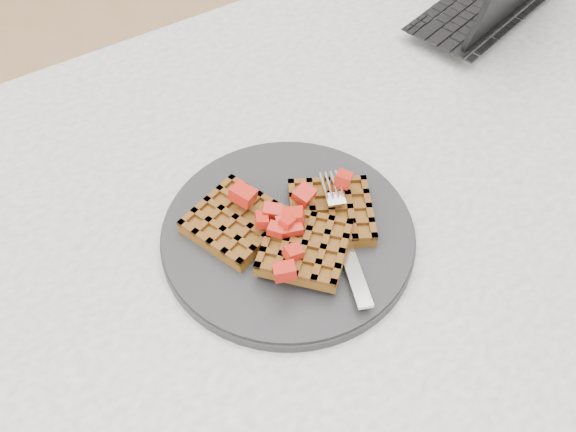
% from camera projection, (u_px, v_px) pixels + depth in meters
% --- Properties ---
extents(ground, '(4.00, 4.00, 0.00)m').
position_uv_depth(ground, '(310.00, 426.00, 1.34)').
color(ground, tan).
rests_on(ground, ground).
extents(table, '(1.20, 0.80, 0.75)m').
position_uv_depth(table, '(323.00, 245.00, 0.85)').
color(table, silver).
rests_on(table, ground).
extents(plate, '(0.28, 0.28, 0.02)m').
position_uv_depth(plate, '(288.00, 234.00, 0.71)').
color(plate, black).
rests_on(plate, table).
extents(waffles, '(0.21, 0.19, 0.03)m').
position_uv_depth(waffles, '(290.00, 226.00, 0.69)').
color(waffles, brown).
rests_on(waffles, plate).
extents(strawberry_pile, '(0.15, 0.15, 0.02)m').
position_uv_depth(strawberry_pile, '(288.00, 208.00, 0.67)').
color(strawberry_pile, '#940500').
rests_on(strawberry_pile, waffles).
extents(fork, '(0.09, 0.18, 0.02)m').
position_uv_depth(fork, '(342.00, 233.00, 0.69)').
color(fork, silver).
rests_on(fork, plate).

